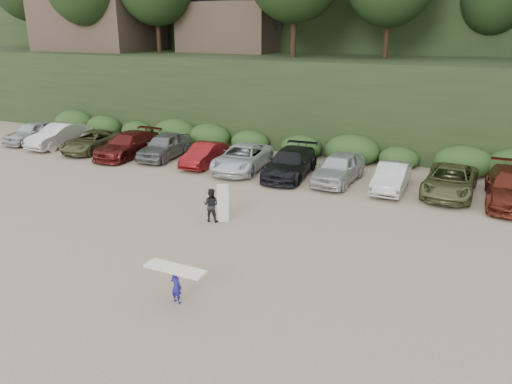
% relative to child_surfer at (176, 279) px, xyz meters
% --- Properties ---
extents(ground, '(120.00, 120.00, 0.00)m').
position_rel_child_surfer_xyz_m(ground, '(-0.53, 4.39, -0.82)').
color(ground, tan).
rests_on(ground, ground).
extents(parked_cars, '(39.60, 6.08, 1.64)m').
position_rel_child_surfer_xyz_m(parked_cars, '(-3.05, 14.36, -0.06)').
color(parked_cars, silver).
rests_on(parked_cars, ground).
extents(child_surfer, '(2.04, 0.63, 1.21)m').
position_rel_child_surfer_xyz_m(child_surfer, '(0.00, 0.00, 0.00)').
color(child_surfer, navy).
rests_on(child_surfer, ground).
extents(adult_surfer, '(1.24, 0.67, 1.79)m').
position_rel_child_surfer_xyz_m(adult_surfer, '(-2.35, 6.42, -0.05)').
color(adult_surfer, black).
rests_on(adult_surfer, ground).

